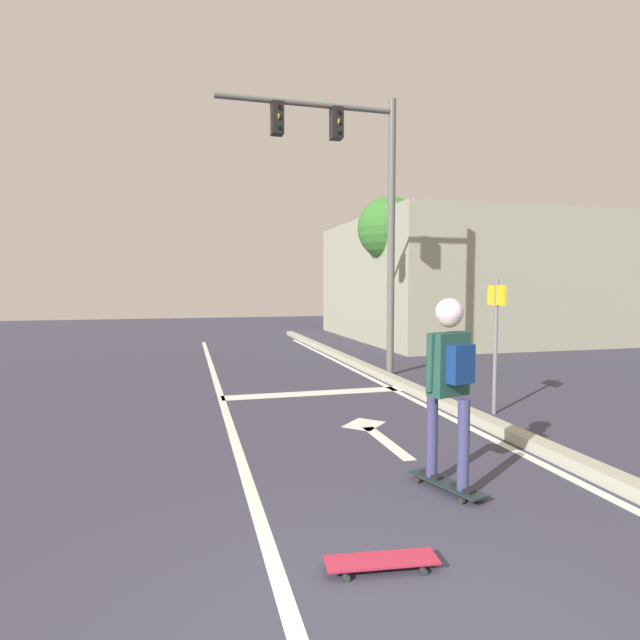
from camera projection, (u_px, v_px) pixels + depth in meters
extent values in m
cube|color=silver|center=(225.00, 409.00, 8.09)|extent=(0.12, 20.00, 0.01)
cube|color=silver|center=(411.00, 398.00, 8.91)|extent=(0.12, 20.00, 0.01)
cube|color=silver|center=(314.00, 393.00, 9.32)|extent=(3.36, 0.40, 0.01)
cube|color=silver|center=(387.00, 442.00, 6.40)|extent=(0.16, 1.40, 0.01)
cube|color=silver|center=(364.00, 424.00, 7.22)|extent=(0.71, 0.71, 0.01)
cube|color=#A4A591|center=(424.00, 394.00, 8.96)|extent=(0.24, 24.00, 0.14)
cube|color=#1D2A2E|center=(446.00, 483.00, 4.89)|extent=(0.46, 0.87, 0.02)
cube|color=#B2B2B7|center=(425.00, 475.00, 5.13)|extent=(0.18, 0.10, 0.01)
cylinder|color=#2B291D|center=(418.00, 481.00, 5.07)|extent=(0.04, 0.06, 0.05)
cylinder|color=#2B291D|center=(433.00, 476.00, 5.19)|extent=(0.04, 0.06, 0.05)
cube|color=#B2B2B7|center=(470.00, 495.00, 4.65)|extent=(0.18, 0.10, 0.01)
cylinder|color=#2B291D|center=(462.00, 501.00, 4.59)|extent=(0.04, 0.06, 0.05)
cylinder|color=#2B291D|center=(477.00, 496.00, 4.70)|extent=(0.04, 0.06, 0.05)
cylinder|color=#383963|center=(432.00, 434.00, 5.03)|extent=(0.11, 0.11, 0.85)
cube|color=black|center=(431.00, 474.00, 5.05)|extent=(0.16, 0.26, 0.03)
cylinder|color=#383963|center=(463.00, 445.00, 4.69)|extent=(0.11, 0.11, 0.85)
cube|color=black|center=(462.00, 488.00, 4.72)|extent=(0.16, 0.26, 0.03)
cube|color=#1E473A|center=(448.00, 364.00, 4.81)|extent=(0.43, 0.29, 0.60)
cylinder|color=#1E473A|center=(430.00, 363.00, 4.72)|extent=(0.07, 0.09, 0.54)
cylinder|color=#1E473A|center=(461.00, 359.00, 4.94)|extent=(0.07, 0.13, 0.55)
sphere|color=beige|center=(449.00, 315.00, 4.78)|extent=(0.23, 0.23, 0.23)
sphere|color=silver|center=(449.00, 312.00, 4.78)|extent=(0.26, 0.26, 0.26)
cube|color=navy|center=(460.00, 364.00, 4.69)|extent=(0.29, 0.21, 0.36)
cube|color=#AB253D|center=(381.00, 560.00, 3.52)|extent=(0.81, 0.30, 0.02)
cube|color=#B2B2B7|center=(343.00, 565.00, 3.48)|extent=(0.07, 0.18, 0.01)
cylinder|color=#252F2F|center=(346.00, 578.00, 3.39)|extent=(0.05, 0.04, 0.05)
cylinder|color=#252F2F|center=(341.00, 561.00, 3.59)|extent=(0.05, 0.04, 0.05)
cube|color=#B2B2B7|center=(418.00, 559.00, 3.56)|extent=(0.07, 0.18, 0.01)
cylinder|color=#252F2F|center=(424.00, 571.00, 3.46)|extent=(0.05, 0.04, 0.05)
cylinder|color=#252F2F|center=(414.00, 555.00, 3.67)|extent=(0.05, 0.04, 0.05)
cylinder|color=#5C5D57|center=(391.00, 239.00, 11.11)|extent=(0.16, 0.16, 5.97)
cylinder|color=#5C5D57|center=(307.00, 104.00, 10.45)|extent=(3.76, 0.12, 0.12)
cube|color=black|center=(336.00, 124.00, 10.63)|extent=(0.24, 0.28, 0.64)
cylinder|color=#3A0605|center=(339.00, 111.00, 10.47)|extent=(0.02, 0.10, 0.10)
cylinder|color=yellow|center=(339.00, 121.00, 10.49)|extent=(0.02, 0.10, 0.10)
cylinder|color=black|center=(338.00, 131.00, 10.50)|extent=(0.02, 0.10, 0.10)
cube|color=black|center=(277.00, 119.00, 10.31)|extent=(0.24, 0.28, 0.64)
cylinder|color=#3A0605|center=(278.00, 106.00, 10.15)|extent=(0.02, 0.10, 0.10)
cylinder|color=yellow|center=(279.00, 116.00, 10.17)|extent=(0.02, 0.10, 0.10)
cylinder|color=black|center=(279.00, 126.00, 10.18)|extent=(0.02, 0.10, 0.10)
cylinder|color=slate|center=(495.00, 347.00, 7.76)|extent=(0.06, 0.06, 2.07)
cube|color=yellow|center=(497.00, 295.00, 7.71)|extent=(0.05, 0.44, 0.30)
cylinder|color=#523C21|center=(388.00, 297.00, 16.38)|extent=(0.27, 0.27, 3.20)
sphere|color=#34742C|center=(389.00, 228.00, 16.24)|extent=(2.00, 2.00, 2.00)
cube|color=gray|center=(524.00, 281.00, 20.08)|extent=(13.99, 8.97, 4.35)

